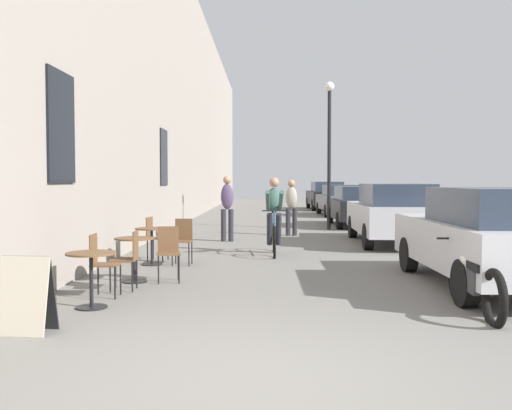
{
  "coord_description": "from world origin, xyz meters",
  "views": [
    {
      "loc": [
        -0.05,
        -4.6,
        1.65
      ],
      "look_at": [
        -0.35,
        11.8,
        0.93
      ],
      "focal_mm": 39.91,
      "sensor_mm": 36.0,
      "label": 1
    }
  ],
  "objects_px": {
    "cafe_chair_mid_toward_street": "(168,250)",
    "parked_car_fifth": "(326,195)",
    "cafe_table_mid": "(134,250)",
    "pedestrian_near": "(227,204)",
    "cafe_chair_far_toward_wall": "(154,235)",
    "parked_motorcycle": "(474,279)",
    "sandwich_board_sign": "(27,294)",
    "parked_car_third": "(356,206)",
    "pedestrian_mid": "(291,204)",
    "parked_car_nearest": "(489,236)",
    "parked_car_fourth": "(339,200)",
    "cafe_table_near": "(91,268)",
    "cafe_table_far": "(152,238)",
    "cafe_chair_near_toward_street": "(101,261)",
    "street_lamp": "(329,136)",
    "cafe_chair_mid_toward_wall": "(129,256)",
    "cyclist_on_bicycle": "(274,218)",
    "cafe_chair_far_toward_street": "(183,238)",
    "parked_car_second": "(392,213)"
  },
  "relations": [
    {
      "from": "cafe_table_near",
      "to": "street_lamp",
      "type": "xyz_separation_m",
      "value": [
        4.34,
        11.75,
        2.59
      ]
    },
    {
      "from": "cafe_chair_mid_toward_wall",
      "to": "parked_car_fourth",
      "type": "height_order",
      "value": "parked_car_fourth"
    },
    {
      "from": "pedestrian_mid",
      "to": "parked_car_nearest",
      "type": "distance_m",
      "value": 8.62
    },
    {
      "from": "cafe_chair_mid_toward_wall",
      "to": "parked_car_fourth",
      "type": "bearing_deg",
      "value": 73.19
    },
    {
      "from": "sandwich_board_sign",
      "to": "cafe_table_mid",
      "type": "bearing_deg",
      "value": 81.62
    },
    {
      "from": "cafe_table_near",
      "to": "pedestrian_mid",
      "type": "height_order",
      "value": "pedestrian_mid"
    },
    {
      "from": "parked_car_fourth",
      "to": "parked_car_fifth",
      "type": "relative_size",
      "value": 0.92
    },
    {
      "from": "cyclist_on_bicycle",
      "to": "parked_motorcycle",
      "type": "height_order",
      "value": "cyclist_on_bicycle"
    },
    {
      "from": "cafe_chair_near_toward_street",
      "to": "parked_motorcycle",
      "type": "distance_m",
      "value": 5.01
    },
    {
      "from": "sandwich_board_sign",
      "to": "parked_car_nearest",
      "type": "bearing_deg",
      "value": 23.86
    },
    {
      "from": "cyclist_on_bicycle",
      "to": "parked_car_nearest",
      "type": "relative_size",
      "value": 0.41
    },
    {
      "from": "pedestrian_mid",
      "to": "pedestrian_near",
      "type": "bearing_deg",
      "value": -137.6
    },
    {
      "from": "cafe_table_far",
      "to": "cyclist_on_bicycle",
      "type": "height_order",
      "value": "cyclist_on_bicycle"
    },
    {
      "from": "cafe_chair_mid_toward_wall",
      "to": "cafe_chair_far_toward_wall",
      "type": "height_order",
      "value": "same"
    },
    {
      "from": "cafe_chair_near_toward_street",
      "to": "parked_car_third",
      "type": "height_order",
      "value": "parked_car_third"
    },
    {
      "from": "cafe_chair_far_toward_street",
      "to": "cafe_chair_far_toward_wall",
      "type": "height_order",
      "value": "same"
    },
    {
      "from": "cafe_chair_near_toward_street",
      "to": "parked_car_fourth",
      "type": "distance_m",
      "value": 19.35
    },
    {
      "from": "cafe_table_mid",
      "to": "cafe_chair_mid_toward_street",
      "type": "distance_m",
      "value": 0.54
    },
    {
      "from": "cafe_chair_far_toward_street",
      "to": "cyclist_on_bicycle",
      "type": "bearing_deg",
      "value": 41.25
    },
    {
      "from": "sandwich_board_sign",
      "to": "parked_car_fifth",
      "type": "height_order",
      "value": "parked_car_fifth"
    },
    {
      "from": "cafe_chair_far_toward_wall",
      "to": "pedestrian_near",
      "type": "relative_size",
      "value": 0.51
    },
    {
      "from": "cafe_chair_far_toward_wall",
      "to": "parked_motorcycle",
      "type": "distance_m",
      "value": 6.63
    },
    {
      "from": "cafe_table_mid",
      "to": "pedestrian_near",
      "type": "bearing_deg",
      "value": 80.04
    },
    {
      "from": "cafe_table_near",
      "to": "cafe_table_far",
      "type": "distance_m",
      "value": 3.74
    },
    {
      "from": "pedestrian_near",
      "to": "cafe_chair_mid_toward_wall",
      "type": "bearing_deg",
      "value": -98.34
    },
    {
      "from": "cafe_table_mid",
      "to": "pedestrian_near",
      "type": "relative_size",
      "value": 0.41
    },
    {
      "from": "cafe_chair_far_toward_wall",
      "to": "parked_car_nearest",
      "type": "height_order",
      "value": "parked_car_nearest"
    },
    {
      "from": "cafe_table_near",
      "to": "cafe_chair_far_toward_street",
      "type": "xyz_separation_m",
      "value": [
        0.62,
        3.82,
        -0.0
      ]
    },
    {
      "from": "cafe_chair_far_toward_wall",
      "to": "parked_motorcycle",
      "type": "height_order",
      "value": "cafe_chair_far_toward_wall"
    },
    {
      "from": "cafe_chair_mid_toward_street",
      "to": "parked_car_nearest",
      "type": "xyz_separation_m",
      "value": [
        4.98,
        -0.5,
        0.28
      ]
    },
    {
      "from": "cafe_table_mid",
      "to": "cafe_chair_near_toward_street",
      "type": "bearing_deg",
      "value": -99.46
    },
    {
      "from": "sandwich_board_sign",
      "to": "parked_car_nearest",
      "type": "distance_m",
      "value": 6.54
    },
    {
      "from": "cafe_chair_mid_toward_street",
      "to": "parked_car_fifth",
      "type": "distance_m",
      "value": 23.1
    },
    {
      "from": "cafe_table_near",
      "to": "cafe_chair_mid_toward_wall",
      "type": "relative_size",
      "value": 0.81
    },
    {
      "from": "pedestrian_near",
      "to": "parked_car_fifth",
      "type": "distance_m",
      "value": 17.07
    },
    {
      "from": "cafe_chair_mid_toward_wall",
      "to": "street_lamp",
      "type": "bearing_deg",
      "value": 68.61
    },
    {
      "from": "sandwich_board_sign",
      "to": "parked_car_fifth",
      "type": "relative_size",
      "value": 0.19
    },
    {
      "from": "parked_car_second",
      "to": "parked_motorcycle",
      "type": "height_order",
      "value": "parked_car_second"
    },
    {
      "from": "cafe_chair_near_toward_street",
      "to": "cafe_chair_mid_toward_street",
      "type": "distance_m",
      "value": 1.46
    },
    {
      "from": "cafe_table_mid",
      "to": "parked_car_fourth",
      "type": "height_order",
      "value": "parked_car_fourth"
    },
    {
      "from": "parked_car_nearest",
      "to": "cafe_chair_near_toward_street",
      "type": "bearing_deg",
      "value": -172.39
    },
    {
      "from": "sandwich_board_sign",
      "to": "parked_car_third",
      "type": "height_order",
      "value": "parked_car_third"
    },
    {
      "from": "cyclist_on_bicycle",
      "to": "parked_car_second",
      "type": "bearing_deg",
      "value": 33.94
    },
    {
      "from": "parked_car_third",
      "to": "cafe_chair_near_toward_street",
      "type": "bearing_deg",
      "value": -114.1
    },
    {
      "from": "cafe_chair_near_toward_street",
      "to": "pedestrian_near",
      "type": "distance_m",
      "value": 7.45
    },
    {
      "from": "parked_car_nearest",
      "to": "parked_car_third",
      "type": "relative_size",
      "value": 1.07
    },
    {
      "from": "sandwich_board_sign",
      "to": "parked_car_third",
      "type": "bearing_deg",
      "value": 67.89
    },
    {
      "from": "cafe_table_mid",
      "to": "cafe_table_far",
      "type": "relative_size",
      "value": 1.0
    },
    {
      "from": "cafe_table_mid",
      "to": "parked_car_third",
      "type": "xyz_separation_m",
      "value": [
        5.34,
        11.18,
        0.22
      ]
    },
    {
      "from": "cafe_chair_near_toward_street",
      "to": "parked_car_third",
      "type": "xyz_separation_m",
      "value": [
        5.53,
        12.37,
        0.23
      ]
    }
  ]
}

